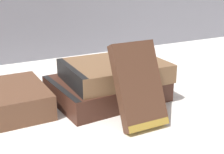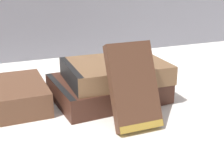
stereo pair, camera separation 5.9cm
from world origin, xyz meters
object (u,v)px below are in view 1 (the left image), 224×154
at_px(book_flat_bottom, 105,89).
at_px(book_leaning_front, 139,88).
at_px(book_flat_top, 112,71).
at_px(reading_glasses, 72,78).
at_px(pocket_watch, 128,62).

xyz_separation_m(book_flat_bottom, book_leaning_front, (0.00, -0.13, 0.05)).
bearing_deg(book_flat_bottom, book_leaning_front, -92.88).
relative_size(book_flat_top, reading_glasses, 1.97).
distance_m(book_flat_bottom, reading_glasses, 0.16).
bearing_deg(book_leaning_front, book_flat_bottom, 90.68).
xyz_separation_m(pocket_watch, reading_glasses, (-0.05, 0.20, -0.09)).
height_order(book_flat_top, book_leaning_front, book_leaning_front).
bearing_deg(book_leaning_front, pocket_watch, 71.08).
xyz_separation_m(book_flat_bottom, pocket_watch, (0.04, -0.04, 0.06)).
bearing_deg(book_flat_top, book_leaning_front, -94.27).
bearing_deg(pocket_watch, book_flat_bottom, 134.09).
height_order(book_flat_bottom, book_leaning_front, book_leaning_front).
relative_size(pocket_watch, reading_glasses, 0.52).
xyz_separation_m(book_leaning_front, pocket_watch, (0.03, 0.10, 0.02)).
height_order(pocket_watch, reading_glasses, pocket_watch).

